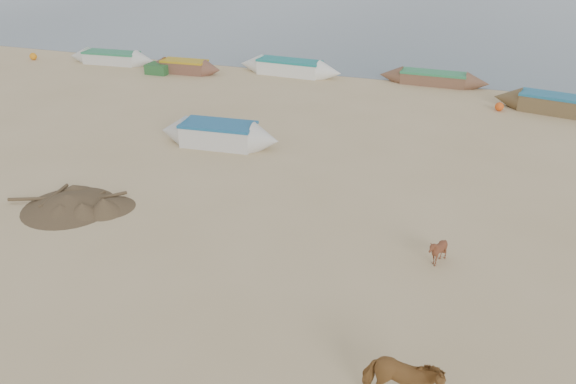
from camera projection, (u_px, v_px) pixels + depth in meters
The scene contains 7 objects.
ground at pixel (239, 288), 15.11m from camera, with size 140.00×140.00×0.00m, color tan.
cow_adult at pixel (402, 383), 11.13m from camera, with size 0.76×1.66×1.40m, color olive.
calf_front at pixel (438, 251), 15.97m from camera, with size 0.68×0.77×0.84m, color brown.
near_canoe at pixel (219, 134), 24.12m from camera, with size 5.35×1.46×1.00m, color beige, non-canonical shape.
debris_pile at pixel (68, 201), 19.11m from camera, with size 3.17×3.17×0.49m, color brown.
waterline_canoes at pixel (423, 83), 31.64m from camera, with size 47.82×5.28×0.93m.
beach_clutter at pixel (439, 89), 30.92m from camera, with size 45.87×4.21×0.64m.
Camera 1 is at (5.33, -11.23, 9.08)m, focal length 35.00 mm.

